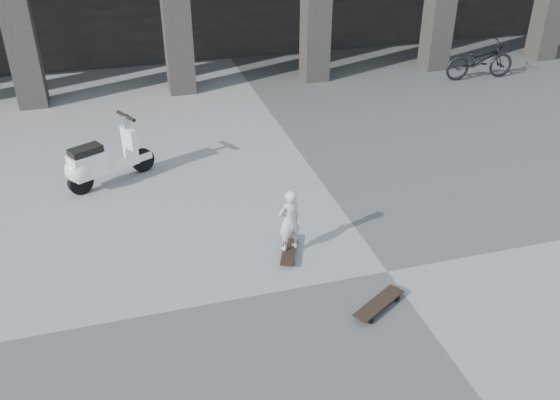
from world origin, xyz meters
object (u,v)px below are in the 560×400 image
object	(u,v)px
child	(289,221)
scooter	(96,163)
bicycle	(480,60)
longboard	(289,249)
skateboard_spare	(379,304)

from	to	relation	value
child	scooter	size ratio (longest dim) A/B	0.62
child	scooter	world-z (taller)	scooter
scooter	bicycle	world-z (taller)	scooter
longboard	child	size ratio (longest dim) A/B	0.88
longboard	bicycle	distance (m)	9.75
scooter	skateboard_spare	bearing A→B (deg)	-79.98
scooter	child	bearing A→B (deg)	-75.06
skateboard_spare	child	bearing A→B (deg)	85.53
skateboard_spare	child	world-z (taller)	child
scooter	longboard	bearing A→B (deg)	-75.06
skateboard_spare	longboard	bearing A→B (deg)	85.53
longboard	skateboard_spare	size ratio (longest dim) A/B	1.00
longboard	bicycle	bearing A→B (deg)	-26.65
scooter	bicycle	distance (m)	10.60
child	bicycle	distance (m)	9.74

